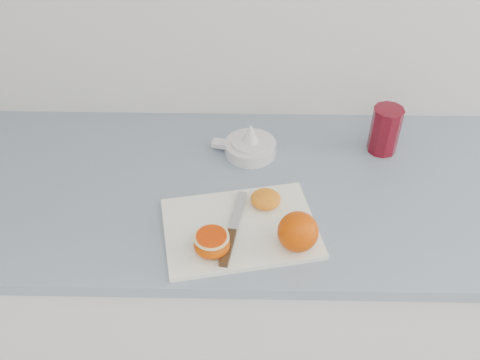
{
  "coord_description": "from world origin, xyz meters",
  "views": [
    {
      "loc": [
        -0.34,
        0.73,
        1.74
      ],
      "look_at": [
        -0.36,
        1.63,
        0.96
      ],
      "focal_mm": 40.0,
      "sensor_mm": 36.0,
      "label": 1
    }
  ],
  "objects_px": {
    "cutting_board": "(240,228)",
    "citrus_juicer": "(250,145)",
    "half_orange": "(212,243)",
    "counter": "(288,296)",
    "red_tumbler": "(385,132)"
  },
  "relations": [
    {
      "from": "cutting_board",
      "to": "citrus_juicer",
      "type": "xyz_separation_m",
      "value": [
        0.02,
        0.28,
        0.02
      ]
    },
    {
      "from": "counter",
      "to": "red_tumbler",
      "type": "height_order",
      "value": "red_tumbler"
    },
    {
      "from": "counter",
      "to": "red_tumbler",
      "type": "bearing_deg",
      "value": 32.14
    },
    {
      "from": "half_orange",
      "to": "counter",
      "type": "bearing_deg",
      "value": 49.43
    },
    {
      "from": "half_orange",
      "to": "cutting_board",
      "type": "bearing_deg",
      "value": 51.95
    },
    {
      "from": "citrus_juicer",
      "to": "red_tumbler",
      "type": "bearing_deg",
      "value": 3.45
    },
    {
      "from": "counter",
      "to": "half_orange",
      "type": "relative_size",
      "value": 35.16
    },
    {
      "from": "counter",
      "to": "citrus_juicer",
      "type": "relative_size",
      "value": 15.83
    },
    {
      "from": "cutting_board",
      "to": "half_orange",
      "type": "bearing_deg",
      "value": -128.05
    },
    {
      "from": "cutting_board",
      "to": "citrus_juicer",
      "type": "distance_m",
      "value": 0.28
    },
    {
      "from": "red_tumbler",
      "to": "counter",
      "type": "bearing_deg",
      "value": -147.86
    },
    {
      "from": "cutting_board",
      "to": "half_orange",
      "type": "relative_size",
      "value": 4.37
    },
    {
      "from": "counter",
      "to": "half_orange",
      "type": "xyz_separation_m",
      "value": [
        -0.2,
        -0.23,
        0.48
      ]
    },
    {
      "from": "counter",
      "to": "cutting_board",
      "type": "height_order",
      "value": "cutting_board"
    },
    {
      "from": "half_orange",
      "to": "citrus_juicer",
      "type": "xyz_separation_m",
      "value": [
        0.08,
        0.35,
        -0.01
      ]
    }
  ]
}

